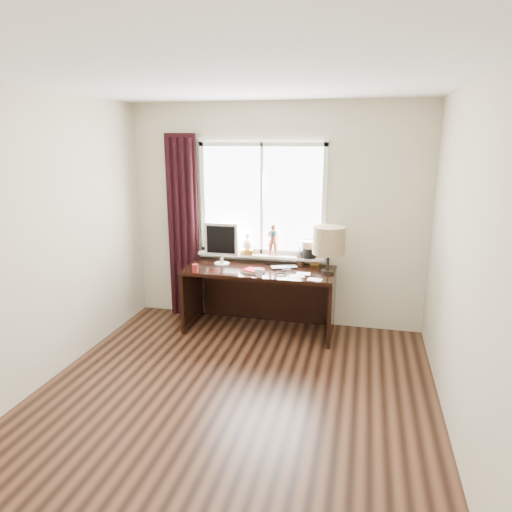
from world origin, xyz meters
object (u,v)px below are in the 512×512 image
(laptop, at_px, (284,267))
(monitor, at_px, (221,241))
(table_lamp, at_px, (329,241))
(red_cup, at_px, (195,268))
(desk, at_px, (261,287))
(mug, at_px, (259,272))

(laptop, relative_size, monitor, 0.61)
(laptop, distance_m, table_lamp, 0.62)
(monitor, relative_size, table_lamp, 0.94)
(red_cup, bearing_deg, monitor, 65.02)
(red_cup, xyz_separation_m, desk, (0.66, 0.40, -0.29))
(table_lamp, bearing_deg, mug, -155.71)
(monitor, bearing_deg, red_cup, -114.98)
(laptop, height_order, monitor, monitor)
(monitor, xyz_separation_m, table_lamp, (1.25, -0.07, 0.09))
(mug, bearing_deg, desk, 99.39)
(laptop, distance_m, desk, 0.37)
(monitor, bearing_deg, desk, 0.96)
(laptop, bearing_deg, red_cup, 178.81)
(red_cup, height_order, table_lamp, table_lamp)
(mug, height_order, monitor, monitor)
(desk, bearing_deg, red_cup, -148.99)
(desk, xyz_separation_m, monitor, (-0.48, -0.01, 0.52))
(mug, xyz_separation_m, table_lamp, (0.70, 0.32, 0.31))
(laptop, relative_size, red_cup, 3.21)
(laptop, relative_size, mug, 3.01)
(red_cup, height_order, desk, red_cup)
(laptop, relative_size, desk, 0.17)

